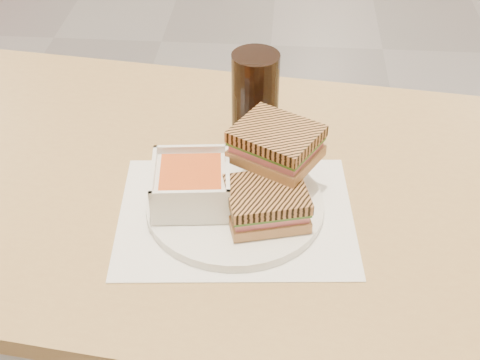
# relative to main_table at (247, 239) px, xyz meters

# --- Properties ---
(main_table) EXTENTS (1.27, 0.84, 0.75)m
(main_table) POSITION_rel_main_table_xyz_m (0.00, 0.00, 0.00)
(main_table) COLOR #A9864D
(main_table) RESTS_ON ground
(tray_liner) EXTENTS (0.37, 0.30, 0.00)m
(tray_liner) POSITION_rel_main_table_xyz_m (-0.01, -0.07, 0.11)
(tray_liner) COLOR white
(tray_liner) RESTS_ON main_table
(plate) EXTENTS (0.27, 0.27, 0.01)m
(plate) POSITION_rel_main_table_xyz_m (-0.02, -0.06, 0.12)
(plate) COLOR white
(plate) RESTS_ON tray_liner
(soup_bowl) EXTENTS (0.12, 0.12, 0.06)m
(soup_bowl) POSITION_rel_main_table_xyz_m (-0.08, -0.06, 0.16)
(soup_bowl) COLOR white
(soup_bowl) RESTS_ON plate
(panini_lower) EXTENTS (0.13, 0.12, 0.05)m
(panini_lower) POSITION_rel_main_table_xyz_m (0.03, -0.09, 0.16)
(panini_lower) COLOR tan
(panini_lower) RESTS_ON plate
(panini_upper) EXTENTS (0.15, 0.14, 0.05)m
(panini_upper) POSITION_rel_main_table_xyz_m (0.04, -0.01, 0.21)
(panini_upper) COLOR tan
(panini_upper) RESTS_ON panini_lower
(cola_glass) EXTENTS (0.08, 0.08, 0.17)m
(cola_glass) POSITION_rel_main_table_xyz_m (0.00, 0.12, 0.20)
(cola_glass) COLOR black
(cola_glass) RESTS_ON main_table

